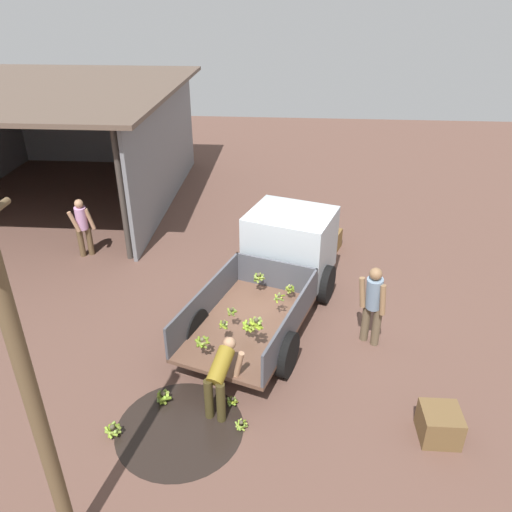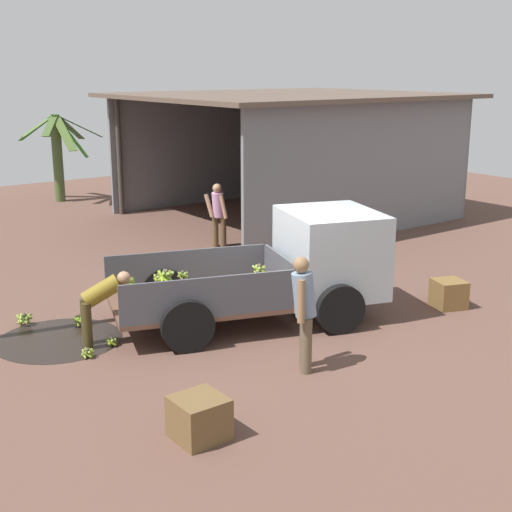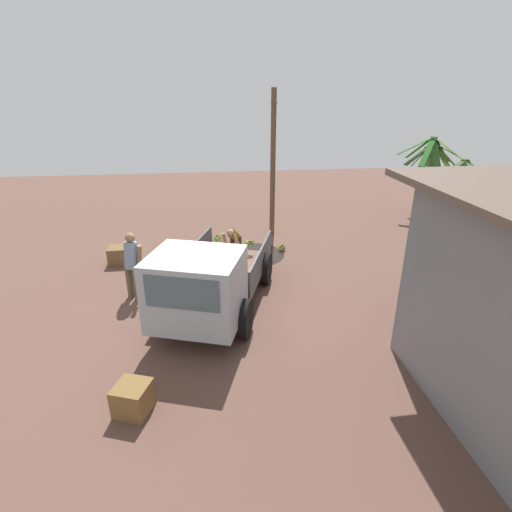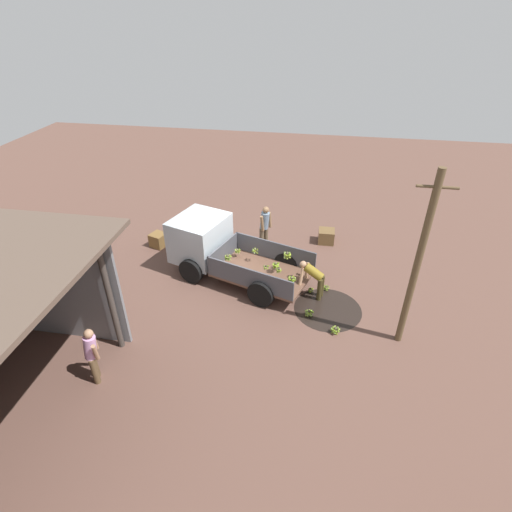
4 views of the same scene
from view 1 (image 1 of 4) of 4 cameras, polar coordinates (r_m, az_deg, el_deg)
name	(u,v)px [view 1 (image 1 of 4)]	position (r m, az deg, el deg)	size (l,w,h in m)	color
ground	(277,305)	(11.32, 2.41, -5.61)	(36.00, 36.00, 0.00)	brown
mud_patch_0	(180,428)	(8.69, -8.69, -18.88)	(2.09, 2.09, 0.01)	black
cargo_truck	(283,258)	(11.10, 3.11, -0.20)	(5.06, 3.24, 1.92)	brown
warehouse_shed	(62,115)	(17.75, -21.28, 14.80)	(9.02, 7.82, 3.65)	slate
utility_pole	(31,396)	(5.92, -24.31, -14.33)	(0.91, 0.18, 5.04)	brown
person_foreground_visitor	(373,302)	(9.92, 13.24, -5.17)	(0.51, 0.57, 1.75)	brown
person_worker_loading	(220,375)	(8.43, -4.08, -13.36)	(0.84, 0.66, 1.20)	#3D3319
person_bystander_near_shed	(83,225)	(13.65, -19.21, 3.38)	(0.54, 0.60, 1.62)	brown
banana_bunch_on_ground_0	(232,401)	(8.90, -2.74, -16.22)	(0.19, 0.20, 0.17)	#413A2A
banana_bunch_on_ground_1	(241,424)	(8.54, -1.70, -18.68)	(0.22, 0.22, 0.17)	brown
banana_bunch_on_ground_2	(163,397)	(9.07, -10.55, -15.53)	(0.29, 0.29, 0.22)	#433C2B
banana_bunch_on_ground_3	(113,429)	(8.71, -16.04, -18.51)	(0.29, 0.29, 0.23)	#4A4330
wooden_crate_0	(440,424)	(8.79, 20.24, -17.60)	(0.61, 0.61, 0.53)	brown
wooden_crate_1	(330,239)	(13.71, 8.43, 1.88)	(0.55, 0.55, 0.53)	brown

